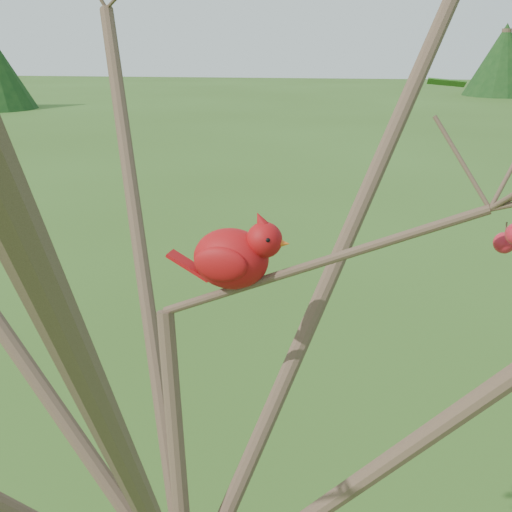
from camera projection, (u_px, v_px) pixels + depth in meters
The scene contains 3 objects.
crabapple_tree at pixel (183, 253), 1.12m from camera, with size 2.35×2.05×2.95m.
cardinal at pixel (235, 256), 1.23m from camera, with size 0.25×0.14×0.17m.
distant_trees at pixel (227, 66), 23.69m from camera, with size 37.40×11.97×3.01m.
Camera 1 is at (0.30, -1.06, 2.48)m, focal length 45.00 mm.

